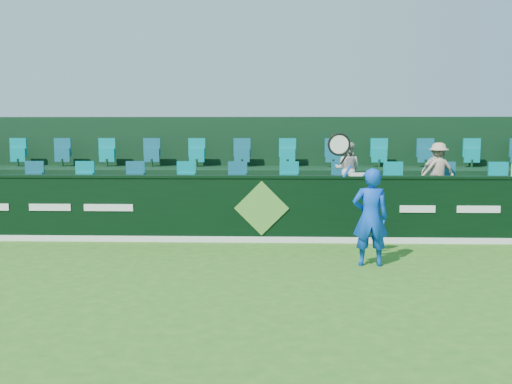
{
  "coord_description": "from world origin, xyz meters",
  "views": [
    {
      "loc": [
        0.26,
        -7.41,
        2.29
      ],
      "look_at": [
        -0.08,
        2.8,
        1.15
      ],
      "focal_mm": 40.0,
      "sensor_mm": 36.0,
      "label": 1
    }
  ],
  "objects_px": {
    "tennis_player": "(370,216)",
    "spectator_left": "(348,169)",
    "spectator_middle": "(436,172)",
    "towel": "(358,174)",
    "spectator_right": "(438,170)"
  },
  "relations": [
    {
      "from": "tennis_player",
      "to": "spectator_right",
      "type": "xyz_separation_m",
      "value": [
        1.98,
        3.08,
        0.55
      ]
    },
    {
      "from": "spectator_middle",
      "to": "spectator_right",
      "type": "relative_size",
      "value": 0.91
    },
    {
      "from": "tennis_player",
      "to": "towel",
      "type": "height_order",
      "value": "tennis_player"
    },
    {
      "from": "spectator_left",
      "to": "tennis_player",
      "type": "bearing_deg",
      "value": 109.55
    },
    {
      "from": "spectator_left",
      "to": "spectator_right",
      "type": "xyz_separation_m",
      "value": [
        1.97,
        0.0,
        -0.01
      ]
    },
    {
      "from": "tennis_player",
      "to": "towel",
      "type": "distance_m",
      "value": 2.04
    },
    {
      "from": "tennis_player",
      "to": "spectator_middle",
      "type": "relative_size",
      "value": 2.12
    },
    {
      "from": "tennis_player",
      "to": "spectator_left",
      "type": "bearing_deg",
      "value": 89.78
    },
    {
      "from": "tennis_player",
      "to": "spectator_right",
      "type": "bearing_deg",
      "value": 57.3
    },
    {
      "from": "tennis_player",
      "to": "spectator_middle",
      "type": "bearing_deg",
      "value": 57.91
    },
    {
      "from": "spectator_middle",
      "to": "towel",
      "type": "distance_m",
      "value": 2.17
    },
    {
      "from": "spectator_left",
      "to": "towel",
      "type": "distance_m",
      "value": 1.12
    },
    {
      "from": "spectator_left",
      "to": "towel",
      "type": "xyz_separation_m",
      "value": [
        0.07,
        -1.12,
        -0.02
      ]
    },
    {
      "from": "tennis_player",
      "to": "towel",
      "type": "xyz_separation_m",
      "value": [
        0.08,
        1.96,
        0.54
      ]
    },
    {
      "from": "spectator_left",
      "to": "spectator_middle",
      "type": "relative_size",
      "value": 1.11
    }
  ]
}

